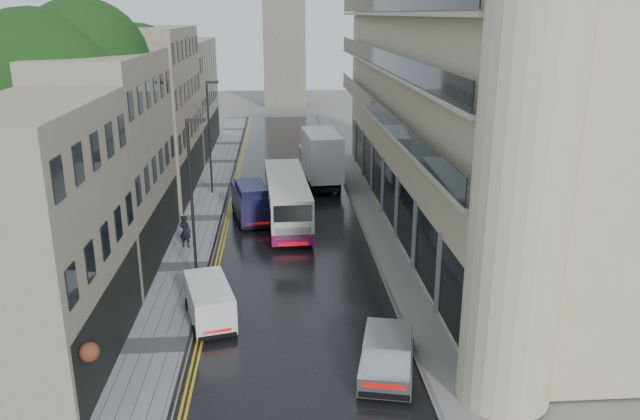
{
  "coord_description": "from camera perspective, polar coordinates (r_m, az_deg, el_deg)",
  "views": [
    {
      "loc": [
        -0.75,
        -12.11,
        13.05
      ],
      "look_at": [
        1.34,
        18.0,
        3.51
      ],
      "focal_mm": 35.0,
      "sensor_mm": 36.0,
      "label": 1
    }
  ],
  "objects": [
    {
      "name": "left_sidewalk",
      "position": [
        42.0,
        -10.74,
        -0.79
      ],
      "size": [
        2.7,
        85.0,
        0.12
      ],
      "primitive_type": "cube",
      "color": "gray",
      "rests_on": "ground"
    },
    {
      "name": "white_lorry",
      "position": [
        47.26,
        -0.99,
        4.25
      ],
      "size": [
        3.17,
        8.45,
        4.34
      ],
      "primitive_type": null,
      "rotation": [
        0.0,
        0.0,
        0.08
      ],
      "color": "silver",
      "rests_on": "road"
    },
    {
      "name": "right_sidewalk",
      "position": [
        42.13,
        4.62,
        -0.47
      ],
      "size": [
        1.8,
        85.0,
        0.12
      ],
      "primitive_type": "cube",
      "color": "slate",
      "rests_on": "ground"
    },
    {
      "name": "navy_van",
      "position": [
        39.3,
        -7.27,
        0.02
      ],
      "size": [
        2.92,
        5.35,
        2.58
      ],
      "primitive_type": null,
      "rotation": [
        0.0,
        0.0,
        0.18
      ],
      "color": "black",
      "rests_on": "road"
    },
    {
      "name": "modern_block",
      "position": [
        40.14,
        12.2,
        8.48
      ],
      "size": [
        8.0,
        40.0,
        14.0
      ],
      "primitive_type": null,
      "color": "#C2AF90",
      "rests_on": "ground"
    },
    {
      "name": "pedestrian",
      "position": [
        36.67,
        -12.23,
        -1.91
      ],
      "size": [
        0.83,
        0.69,
        1.93
      ],
      "primitive_type": "imported",
      "rotation": [
        0.0,
        0.0,
        2.77
      ],
      "color": "black",
      "rests_on": "left_sidewalk"
    },
    {
      "name": "tree_far",
      "position": [
        47.04,
        -18.21,
        8.34
      ],
      "size": [
        9.24,
        9.24,
        12.46
      ],
      "primitive_type": null,
      "color": "black",
      "rests_on": "ground"
    },
    {
      "name": "lamp_post_far",
      "position": [
        46.86,
        -10.07,
        6.45
      ],
      "size": [
        0.95,
        0.44,
        8.26
      ],
      "primitive_type": null,
      "rotation": [
        0.0,
        0.0,
        0.26
      ],
      "color": "black",
      "rests_on": "left_sidewalk"
    },
    {
      "name": "white_van",
      "position": [
        26.79,
        -11.31,
        -9.74
      ],
      "size": [
        2.65,
        4.3,
        1.81
      ],
      "primitive_type": null,
      "rotation": [
        0.0,
        0.0,
        0.25
      ],
      "color": "silver",
      "rests_on": "road"
    },
    {
      "name": "cream_bus",
      "position": [
        37.6,
        -4.47,
        -0.4
      ],
      "size": [
        2.96,
        10.94,
        2.96
      ],
      "primitive_type": null,
      "rotation": [
        0.0,
        0.0,
        0.05
      ],
      "color": "beige",
      "rests_on": "road"
    },
    {
      "name": "silver_hatchback",
      "position": [
        22.99,
        3.74,
        -14.61
      ],
      "size": [
        2.8,
        4.64,
        1.62
      ],
      "primitive_type": null,
      "rotation": [
        0.0,
        0.0,
        -0.22
      ],
      "color": "#B5B6BB",
      "rests_on": "road"
    },
    {
      "name": "road",
      "position": [
        41.71,
        -2.74,
        -0.7
      ],
      "size": [
        9.0,
        85.0,
        0.02
      ],
      "primitive_type": "cube",
      "color": "black",
      "rests_on": "ground"
    },
    {
      "name": "lamp_post_near",
      "position": [
        30.61,
        -11.62,
        0.46
      ],
      "size": [
        0.95,
        0.38,
        8.25
      ],
      "primitive_type": null,
      "rotation": [
        0.0,
        0.0,
        0.19
      ],
      "color": "black",
      "rests_on": "left_sidewalk"
    },
    {
      "name": "tree_near",
      "position": [
        34.73,
        -23.8,
        5.93
      ],
      "size": [
        10.56,
        10.56,
        13.89
      ],
      "primitive_type": null,
      "color": "black",
      "rests_on": "ground"
    },
    {
      "name": "old_shop_row",
      "position": [
        43.57,
        -15.57,
        7.59
      ],
      "size": [
        4.5,
        56.0,
        12.0
      ],
      "primitive_type": null,
      "color": "gray",
      "rests_on": "ground"
    }
  ]
}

